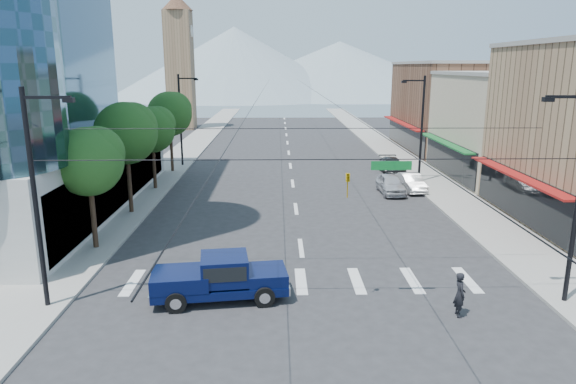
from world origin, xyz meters
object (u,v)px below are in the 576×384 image
Objects in this scene: parked_car_mid at (411,182)px; pedestrian at (460,294)px; pickup_truck at (219,277)px; parked_car_far at (392,166)px; parked_car_near at (391,184)px.

pedestrian is at bearing -103.49° from parked_car_mid.
pickup_truck is 9.87m from pedestrian.
parked_car_far is (-0.01, 7.04, 0.01)m from parked_car_mid.
parked_car_far is at bearing -6.24° from pedestrian.
pickup_truck is 3.25× the size of pedestrian.
pedestrian is at bearing -95.85° from parked_car_near.
parked_car_far is at bearing 85.83° from parked_car_mid.
pedestrian reaches higher than parked_car_mid.
parked_car_mid is at bearing -89.02° from parked_car_far.
parked_car_near is 1.05× the size of parked_car_mid.
pickup_truck is 1.36× the size of parked_car_near.
pedestrian is 28.44m from parked_car_far.
pedestrian is at bearing -17.14° from pickup_truck.
parked_car_mid is (3.44, 21.18, -0.23)m from pedestrian.
parked_car_near is (11.37, 18.67, -0.27)m from pickup_truck.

